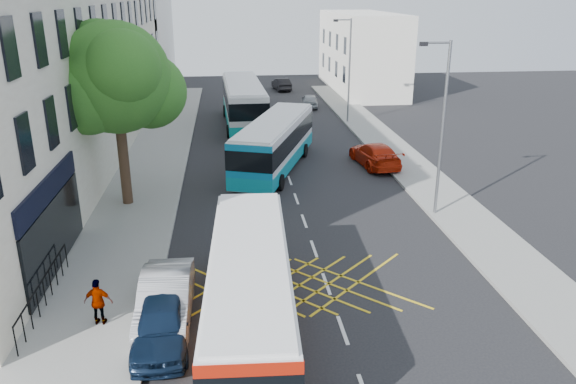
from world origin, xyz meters
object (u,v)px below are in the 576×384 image
object	(u,v)px
lamp_near	(441,121)
bus_mid	(275,143)
bus_near	(250,292)
red_hatchback	(375,154)
bus_far	(244,103)
street_tree	(115,79)
distant_car_grey	(250,96)
parked_car_silver	(166,299)
lamp_far	(348,65)
parked_car_blue	(162,323)
distant_car_dark	(281,84)
pedestrian_far	(98,302)
distant_car_silver	(310,101)

from	to	relation	value
lamp_near	bus_mid	bearing A→B (deg)	129.74
bus_near	red_hatchback	xyz separation A→B (m)	(8.41, 17.26, -0.81)
bus_near	bus_far	distance (m)	29.16
street_tree	distant_car_grey	distance (m)	28.43
bus_near	parked_car_silver	world-z (taller)	bus_near
parked_car_silver	lamp_far	bearing A→B (deg)	67.34
bus_far	parked_car_blue	world-z (taller)	bus_far
street_tree	parked_car_blue	world-z (taller)	street_tree
distant_car_dark	distant_car_grey	bearing A→B (deg)	53.34
bus_near	pedestrian_far	size ratio (longest dim) A/B	6.66
street_tree	bus_far	distance (m)	18.92
distant_car_dark	pedestrian_far	bearing A→B (deg)	69.16
parked_car_silver	lamp_near	bearing A→B (deg)	33.65
distant_car_silver	pedestrian_far	xyz separation A→B (m)	(-11.84, -34.79, 0.32)
bus_mid	bus_far	distance (m)	12.03
street_tree	bus_mid	distance (m)	10.56
lamp_far	bus_near	xyz separation A→B (m)	(-9.10, -28.96, -3.09)
lamp_far	lamp_near	bearing A→B (deg)	-90.00
parked_car_silver	distant_car_silver	size ratio (longest dim) A/B	1.29
street_tree	bus_mid	world-z (taller)	street_tree
parked_car_blue	red_hatchback	xyz separation A→B (m)	(11.10, 17.35, 0.01)
red_hatchback	distant_car_dark	world-z (taller)	red_hatchback
distant_car_silver	distant_car_dark	distance (m)	9.83
lamp_far	distant_car_silver	xyz separation A→B (m)	(-2.00, 6.79, -4.00)
distant_car_grey	street_tree	bearing A→B (deg)	-109.48
distant_car_silver	bus_mid	bearing A→B (deg)	82.40
lamp_far	red_hatchback	world-z (taller)	lamp_far
parked_car_silver	distant_car_grey	xyz separation A→B (m)	(4.49, 37.58, -0.11)
lamp_near	bus_mid	size ratio (longest dim) A/B	0.73
lamp_near	distant_car_silver	xyz separation A→B (m)	(-2.00, 26.79, -4.00)
lamp_far	pedestrian_far	bearing A→B (deg)	-116.31
lamp_far	parked_car_blue	bearing A→B (deg)	-112.10
bus_far	distant_car_silver	world-z (taller)	bus_far
pedestrian_far	bus_near	bearing A→B (deg)	176.73
lamp_near	lamp_far	distance (m)	20.00
bus_near	distant_car_grey	world-z (taller)	bus_near
bus_mid	pedestrian_far	bearing A→B (deg)	-93.99
bus_far	lamp_near	bearing A→B (deg)	-69.61
street_tree	red_hatchback	bearing A→B (deg)	20.83
parked_car_silver	parked_car_blue	bearing A→B (deg)	-89.63
bus_mid	parked_car_blue	size ratio (longest dim) A/B	2.68
street_tree	distant_car_grey	bearing A→B (deg)	74.60
lamp_near	distant_car_grey	bearing A→B (deg)	103.76
distant_car_grey	lamp_far	bearing A→B (deg)	-57.47
bus_far	distant_car_grey	distance (m)	9.77
parked_car_blue	parked_car_silver	world-z (taller)	parked_car_silver
street_tree	lamp_near	world-z (taller)	street_tree
lamp_far	bus_mid	world-z (taller)	lamp_far
lamp_near	parked_car_silver	xyz separation A→B (m)	(-11.80, -7.74, -3.85)
red_hatchback	pedestrian_far	bearing A→B (deg)	44.22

